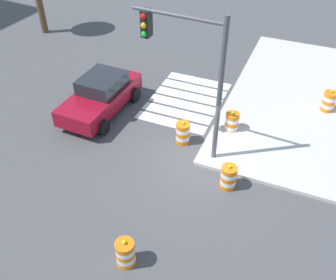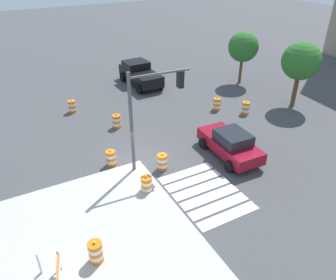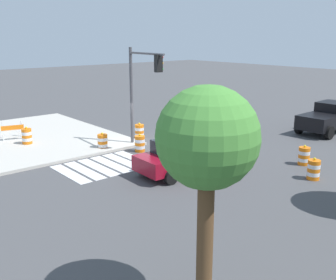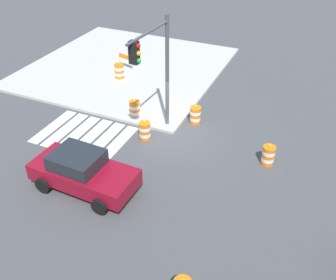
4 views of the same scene
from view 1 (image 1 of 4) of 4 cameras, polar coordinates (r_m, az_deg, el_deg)
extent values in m
plane|color=#474749|center=(14.50, 3.75, -3.71)|extent=(120.00, 120.00, 0.00)
cube|color=silver|center=(16.50, 0.37, 2.63)|extent=(0.60, 3.20, 0.02)
cube|color=silver|center=(17.07, 1.33, 4.02)|extent=(0.60, 3.20, 0.02)
cube|color=silver|center=(17.64, 2.23, 5.32)|extent=(0.60, 3.20, 0.02)
cube|color=silver|center=(18.23, 3.08, 6.54)|extent=(0.60, 3.20, 0.02)
cube|color=silver|center=(18.83, 3.88, 7.68)|extent=(0.60, 3.20, 0.02)
cube|color=silver|center=(19.44, 4.64, 8.74)|extent=(0.60, 3.20, 0.02)
cube|color=maroon|center=(17.09, -10.01, 6.14)|extent=(4.36, 1.99, 0.70)
cube|color=#1E2328|center=(16.92, -9.80, 8.41)|extent=(1.95, 1.66, 0.60)
cylinder|color=black|center=(15.93, -9.59, 1.89)|extent=(0.67, 0.26, 0.66)
cylinder|color=black|center=(16.92, -15.03, 3.49)|extent=(0.67, 0.26, 0.66)
cylinder|color=black|center=(17.79, -4.96, 6.74)|extent=(0.67, 0.26, 0.66)
cylinder|color=black|center=(18.68, -10.13, 7.97)|extent=(0.67, 0.26, 0.66)
cylinder|color=orange|center=(16.18, 9.34, 1.53)|extent=(0.56, 0.56, 0.18)
cylinder|color=white|center=(16.08, 9.41, 2.03)|extent=(0.56, 0.56, 0.18)
cylinder|color=orange|center=(15.97, 9.48, 2.55)|extent=(0.56, 0.56, 0.18)
cylinder|color=white|center=(15.86, 9.54, 3.07)|extent=(0.56, 0.56, 0.18)
cylinder|color=orange|center=(15.76, 9.61, 3.59)|extent=(0.56, 0.56, 0.18)
sphere|color=yellow|center=(15.67, 9.67, 4.04)|extent=(0.12, 0.12, 0.12)
cylinder|color=orange|center=(13.78, 8.83, -6.54)|extent=(0.56, 0.56, 0.18)
cylinder|color=white|center=(13.66, 8.91, -6.01)|extent=(0.56, 0.56, 0.18)
cylinder|color=orange|center=(13.53, 8.98, -5.48)|extent=(0.56, 0.56, 0.18)
cylinder|color=white|center=(13.41, 9.06, -4.93)|extent=(0.56, 0.56, 0.18)
cylinder|color=orange|center=(13.28, 9.14, -4.38)|extent=(0.56, 0.56, 0.18)
sphere|color=yellow|center=(13.18, 9.20, -3.91)|extent=(0.12, 0.12, 0.12)
cylinder|color=orange|center=(11.77, -6.23, -17.36)|extent=(0.56, 0.56, 0.18)
cylinder|color=white|center=(11.62, -6.29, -16.87)|extent=(0.56, 0.56, 0.18)
cylinder|color=orange|center=(11.48, -6.36, -16.37)|extent=(0.56, 0.56, 0.18)
cylinder|color=white|center=(11.33, -6.42, -15.86)|extent=(0.56, 0.56, 0.18)
cylinder|color=orange|center=(11.18, -6.49, -15.34)|extent=(0.56, 0.56, 0.18)
sphere|color=yellow|center=(11.06, -6.55, -14.89)|extent=(0.12, 0.12, 0.12)
cylinder|color=orange|center=(15.45, 2.19, 0.00)|extent=(0.56, 0.56, 0.18)
cylinder|color=white|center=(15.34, 2.21, 0.52)|extent=(0.56, 0.56, 0.18)
cylinder|color=orange|center=(15.23, 2.23, 1.05)|extent=(0.56, 0.56, 0.18)
cylinder|color=white|center=(15.11, 2.24, 1.58)|extent=(0.56, 0.56, 0.18)
cylinder|color=orange|center=(15.00, 2.26, 2.13)|extent=(0.56, 0.56, 0.18)
sphere|color=yellow|center=(14.91, 2.27, 2.58)|extent=(0.12, 0.12, 0.12)
cylinder|color=orange|center=(18.37, 22.52, 4.41)|extent=(0.56, 0.56, 0.18)
cylinder|color=white|center=(18.28, 22.66, 4.87)|extent=(0.56, 0.56, 0.18)
cylinder|color=orange|center=(18.19, 22.80, 5.34)|extent=(0.56, 0.56, 0.18)
cylinder|color=white|center=(18.09, 22.94, 5.81)|extent=(0.56, 0.56, 0.18)
cylinder|color=orange|center=(18.00, 23.08, 6.28)|extent=(0.56, 0.56, 0.18)
sphere|color=yellow|center=(17.93, 23.20, 6.68)|extent=(0.12, 0.12, 0.12)
cylinder|color=#4C4C51|center=(13.05, 7.68, 6.63)|extent=(0.18, 0.18, 5.50)
cylinder|color=#4C4C51|center=(12.45, 1.44, 18.01)|extent=(0.33, 3.20, 0.12)
cube|color=black|center=(13.10, -3.23, 16.95)|extent=(0.38, 0.30, 0.90)
sphere|color=red|center=(12.83, -3.71, 17.89)|extent=(0.20, 0.20, 0.20)
sphere|color=#F2A514|center=(12.95, -3.65, 16.65)|extent=(0.20, 0.20, 0.20)
sphere|color=green|center=(13.06, -3.59, 15.44)|extent=(0.20, 0.20, 0.20)
cylinder|color=brown|center=(25.19, -18.53, 18.50)|extent=(0.39, 0.39, 3.36)
camera|label=2|loc=(24.62, 36.55, 35.30)|focal=35.00mm
camera|label=3|loc=(32.48, -22.49, 30.69)|focal=43.18mm
camera|label=4|loc=(17.87, -61.82, 23.28)|focal=40.47mm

